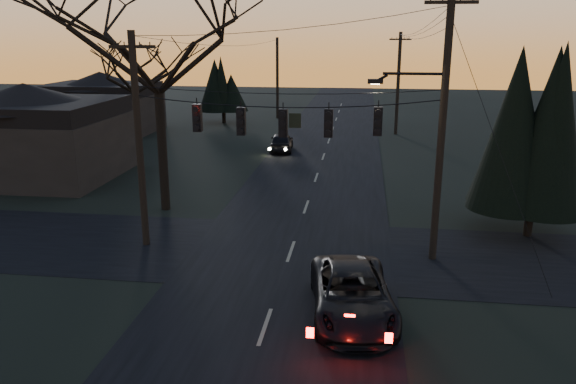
# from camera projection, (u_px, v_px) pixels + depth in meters

# --- Properties ---
(main_road) EXTENTS (8.00, 120.00, 0.02)m
(main_road) POSITION_uv_depth(u_px,v_px,m) (313.00, 186.00, 31.87)
(main_road) COLOR black
(main_road) RESTS_ON ground
(cross_road) EXTENTS (60.00, 7.00, 0.02)m
(cross_road) POSITION_uv_depth(u_px,v_px,m) (291.00, 251.00, 22.33)
(cross_road) COLOR black
(cross_road) RESTS_ON ground
(utility_pole_right) EXTENTS (5.00, 0.30, 10.00)m
(utility_pole_right) POSITION_uv_depth(u_px,v_px,m) (432.00, 259.00, 21.63)
(utility_pole_right) COLOR black
(utility_pole_right) RESTS_ON ground
(utility_pole_left) EXTENTS (1.80, 0.30, 8.50)m
(utility_pole_left) POSITION_uv_depth(u_px,v_px,m) (147.00, 244.00, 23.10)
(utility_pole_left) COLOR black
(utility_pole_left) RESTS_ON ground
(utility_pole_far_r) EXTENTS (1.80, 0.30, 8.50)m
(utility_pole_far_r) POSITION_uv_depth(u_px,v_px,m) (395.00, 134.00, 48.33)
(utility_pole_far_r) COLOR black
(utility_pole_far_r) RESTS_ON ground
(utility_pole_far_l) EXTENTS (0.30, 0.30, 8.00)m
(utility_pole_far_l) POSITION_uv_depth(u_px,v_px,m) (278.00, 118.00, 57.43)
(utility_pole_far_l) COLOR black
(utility_pole_far_l) RESTS_ON ground
(span_signal_assembly) EXTENTS (11.50, 0.44, 1.61)m
(span_signal_assembly) POSITION_uv_depth(u_px,v_px,m) (285.00, 121.00, 20.94)
(span_signal_assembly) COLOR black
(span_signal_assembly) RESTS_ON ground
(bare_tree_left) EXTENTS (9.89, 9.89, 11.33)m
(bare_tree_left) POSITION_uv_depth(u_px,v_px,m) (156.00, 44.00, 25.60)
(bare_tree_left) COLOR black
(bare_tree_left) RESTS_ON ground
(evergreen_right) EXTENTS (3.96, 3.96, 8.50)m
(evergreen_right) POSITION_uv_depth(u_px,v_px,m) (541.00, 124.00, 22.78)
(evergreen_right) COLOR black
(evergreen_right) RESTS_ON ground
(bare_tree_dist) EXTENTS (7.42, 7.42, 8.12)m
(bare_tree_dist) POSITION_uv_depth(u_px,v_px,m) (134.00, 71.00, 41.38)
(bare_tree_dist) COLOR black
(bare_tree_dist) RESTS_ON ground
(evergreen_dist) EXTENTS (3.36, 3.36, 6.11)m
(evergreen_dist) POSITION_uv_depth(u_px,v_px,m) (223.00, 85.00, 53.44)
(evergreen_dist) COLOR black
(evergreen_dist) RESTS_ON ground
(house_left_near) EXTENTS (10.00, 8.00, 5.60)m
(house_left_near) POSITION_uv_depth(u_px,v_px,m) (29.00, 131.00, 33.27)
(house_left_near) COLOR black
(house_left_near) RESTS_ON ground
(house_left_far) EXTENTS (9.00, 7.00, 5.20)m
(house_left_far) POSITION_uv_depth(u_px,v_px,m) (102.00, 102.00, 48.96)
(house_left_far) COLOR black
(house_left_far) RESTS_ON ground
(suv_near) EXTENTS (3.01, 5.42, 1.44)m
(suv_near) POSITION_uv_depth(u_px,v_px,m) (352.00, 294.00, 17.09)
(suv_near) COLOR black
(suv_near) RESTS_ON ground
(sedan_oncoming_a) EXTENTS (1.90, 4.07, 1.35)m
(sedan_oncoming_a) POSITION_uv_depth(u_px,v_px,m) (282.00, 142.00, 41.21)
(sedan_oncoming_a) COLOR black
(sedan_oncoming_a) RESTS_ON ground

